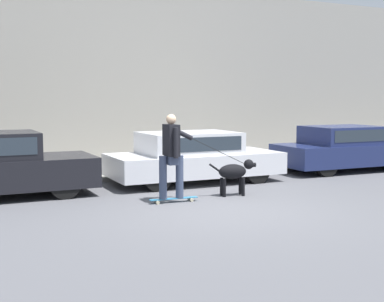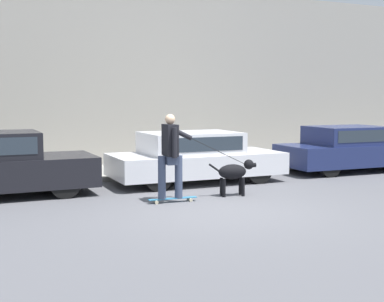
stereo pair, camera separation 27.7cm
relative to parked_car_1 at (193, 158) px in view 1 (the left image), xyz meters
The scene contains 7 objects.
ground_plane 3.38m from the parked_car_1, 107.43° to the right, with size 36.00×36.00×0.00m, color #545459.
back_wall 4.31m from the parked_car_1, 105.37° to the left, with size 32.00×0.30×5.44m.
sidewalk_curb 2.49m from the parked_car_1, 114.29° to the left, with size 30.00×2.49×0.13m.
parked_car_1 is the anchor object (origin of this frame).
parked_car_2 4.89m from the parked_car_1, ahead, with size 4.22×1.90×1.28m.
dog 1.99m from the parked_car_1, 89.81° to the right, with size 1.05×0.42×0.77m.
skateboarder 2.60m from the parked_car_1, 125.83° to the right, with size 2.30×0.64×1.77m.
Camera 1 is at (-4.82, -8.56, 2.11)m, focal length 50.00 mm.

